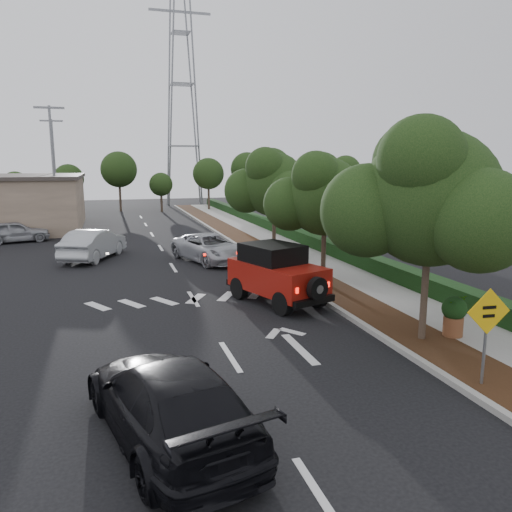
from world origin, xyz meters
name	(u,v)px	position (x,y,z in m)	size (l,w,h in m)	color
ground	(230,357)	(0.00, 0.00, 0.00)	(120.00, 120.00, 0.00)	black
curb	(262,261)	(4.60, 12.00, 0.07)	(0.20, 70.00, 0.15)	#9E9B93
planting_strip	(280,260)	(5.60, 12.00, 0.06)	(1.80, 70.00, 0.12)	black
sidewalk	(313,258)	(7.50, 12.00, 0.06)	(2.00, 70.00, 0.12)	gray
hedge	(337,251)	(8.90, 12.00, 0.40)	(0.80, 70.00, 0.80)	black
transmission_tower	(185,205)	(6.00, 48.00, 0.00)	(7.00, 4.00, 28.00)	slate
street_tree_near	(421,342)	(5.60, -0.50, 0.00)	(3.80, 3.80, 5.92)	black
street_tree_mid	(323,286)	(5.60, 6.50, 0.00)	(3.20, 3.20, 5.32)	black
street_tree_far	(274,258)	(5.60, 13.00, 0.00)	(3.40, 3.40, 5.62)	black
light_pole_a	(58,234)	(-6.50, 26.00, 0.00)	(2.00, 0.22, 9.00)	slate
light_pole_b	(58,217)	(-7.50, 38.00, 0.00)	(2.00, 0.22, 9.00)	slate
red_jeep	(274,273)	(2.84, 4.77, 1.10)	(3.07, 4.43, 2.17)	black
silver_suv_ahead	(210,248)	(2.11, 13.08, 0.72)	(2.39, 5.18, 1.44)	#ADAEB5
black_suv_oncoming	(168,400)	(-2.05, -3.58, 0.77)	(2.16, 5.31, 1.54)	black
silver_sedan_oncoming	(94,244)	(-3.80, 15.48, 0.81)	(1.72, 4.93, 1.62)	#A8ACB0
parked_suv	(15,232)	(-8.81, 22.87, 0.70)	(1.66, 4.13, 1.41)	#97999E
speed_hump_sign	(487,323)	(5.12, -3.52, 1.57)	(1.06, 0.13, 2.27)	slate
terracotta_planter	(454,312)	(6.60, -0.57, 0.84)	(0.72, 0.72, 1.25)	brown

